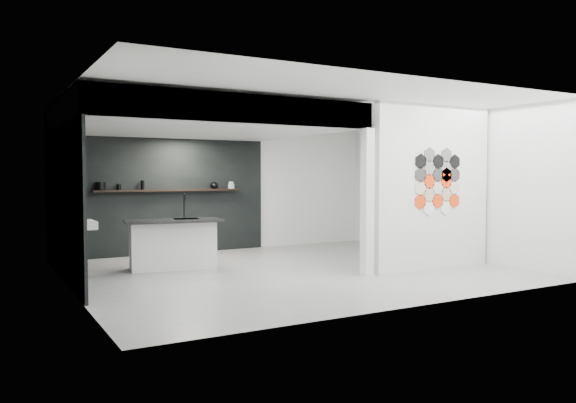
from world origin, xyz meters
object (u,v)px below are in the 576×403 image
Objects in this scene: partition_panel at (433,187)px; stockpot at (100,186)px; kitchen_island at (173,243)px; glass_vase at (231,185)px; bottle_dark at (143,185)px; wall_basin at (81,225)px; glass_bowl at (231,186)px; kettle at (214,185)px; utensil_cup at (119,187)px.

partition_panel is 6.14m from stockpot.
kitchen_island is 2.70m from glass_vase.
kitchen_island is 11.49× the size of glass_vase.
wall_basin is at bearing -125.86° from bottle_dark.
glass_bowl is at bearing 118.23° from partition_panel.
stockpot reaches higher than glass_vase.
glass_vase is 1.90m from bottle_dark.
partition_panel is 17.03× the size of kettle.
bottle_dark is (-3.97, 3.87, 0.01)m from partition_panel.
stockpot is at bearing 180.00° from utensil_cup.
stockpot reaches higher than kettle.
glass_vase is (1.84, 1.73, 0.96)m from kitchen_island.
kitchen_island is at bearing -129.71° from kettle.
partition_panel is at bearing -18.23° from wall_basin.
glass_vase is (0.39, 0.00, 0.00)m from kettle.
wall_basin is 4.06× the size of glass_vase.
kettle reaches higher than kitchen_island.
bottle_dark is at bearing -179.67° from kettle.
wall_basin is 3.19× the size of stockpot.
glass_bowl is at bearing 0.00° from stockpot.
glass_bowl is (1.84, 1.73, 0.93)m from kitchen_island.
kitchen_island is 2.69m from glass_bowl.
wall_basin is 4.01m from glass_vase.
glass_vase is (2.70, 0.00, -0.00)m from stockpot.
kettle is 0.90× the size of bottle_dark.
kettle is 0.39m from glass_bowl.
partition_panel is at bearing -57.16° from kettle.
utensil_cup is at bearing 180.00° from glass_bowl.
kettle reaches higher than utensil_cup.
bottle_dark is (1.49, 2.07, 0.56)m from wall_basin.
utensil_cup is at bearing 180.00° from bottle_dark.
glass_vase is at bearing 31.35° from wall_basin.
glass_bowl is at bearing 0.00° from bottle_dark.
kettle is (3.00, 2.07, 0.54)m from wall_basin.
bottle_dark is at bearing 54.14° from wall_basin.
bottle_dark reaches higher than stockpot.
partition_panel reaches higher than bottle_dark.
bottle_dark is 1.62× the size of utensil_cup.
partition_panel is 5.88m from utensil_cup.
wall_basin is at bearing -116.54° from utensil_cup.
bottle_dark is (-1.51, 0.00, 0.02)m from kettle.
glass_bowl is at bearing 0.00° from utensil_cup.
kitchen_island is (1.55, 0.34, -0.41)m from wall_basin.
stockpot is at bearing 180.00° from bottle_dark.
glass_vase is 1.31× the size of utensil_cup.
glass_bowl is at bearing 52.07° from kitchen_island.
bottle_dark is at bearing 180.00° from glass_vase.
bottle_dark is at bearing 0.00° from utensil_cup.
glass_vase is at bearing 52.07° from kitchen_island.
utensil_cup is (-4.43, 3.87, -0.02)m from partition_panel.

